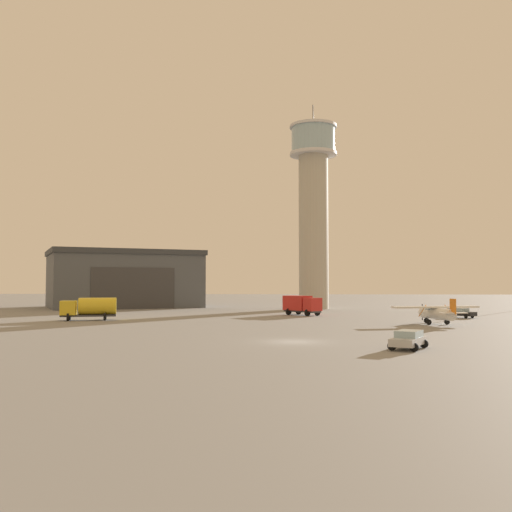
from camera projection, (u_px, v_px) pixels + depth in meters
ground_plane at (294, 342)px, 46.95m from camera, size 400.00×400.00×0.00m
control_tower at (313, 203)px, 107.61m from camera, size 8.97×8.97×39.07m
hangar at (123, 279)px, 115.02m from camera, size 35.35×31.92×11.38m
airplane_white at (437, 312)px, 66.31m from camera, size 10.58×8.28×3.13m
truck_box_red at (302, 304)px, 85.70m from camera, size 6.00×6.21×2.94m
truck_fuel_tanker_yellow at (90, 308)px, 74.20m from camera, size 7.39×4.34×2.95m
car_black at (460, 313)px, 79.35m from camera, size 4.14×4.29×1.37m
car_silver at (408, 339)px, 41.72m from camera, size 3.42×4.49×1.37m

